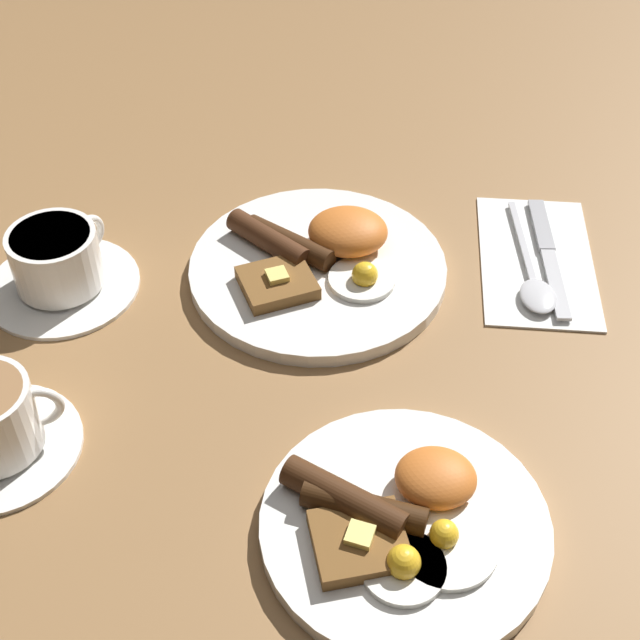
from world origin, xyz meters
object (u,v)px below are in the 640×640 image
(breakfast_plate_near, at_px, (319,262))
(teacup_near, at_px, (58,265))
(knife, at_px, (547,249))
(breakfast_plate_far, at_px, (402,522))
(spoon, at_px, (535,284))

(breakfast_plate_near, relative_size, teacup_near, 1.70)
(knife, bearing_deg, teacup_near, -82.45)
(breakfast_plate_far, xyz_separation_m, spoon, (-0.14, -0.30, -0.00))
(breakfast_plate_far, relative_size, teacup_near, 1.47)
(breakfast_plate_far, bearing_deg, spoon, -114.67)
(breakfast_plate_far, xyz_separation_m, knife, (-0.16, -0.36, -0.01))
(teacup_near, height_order, spoon, teacup_near)
(knife, bearing_deg, spoon, -20.61)
(spoon, bearing_deg, teacup_near, -91.33)
(spoon, bearing_deg, knife, 157.08)
(breakfast_plate_far, bearing_deg, knife, -113.67)
(breakfast_plate_near, relative_size, spoon, 1.44)
(breakfast_plate_far, relative_size, spoon, 1.24)
(teacup_near, bearing_deg, knife, -170.29)
(breakfast_plate_near, bearing_deg, knife, -169.36)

